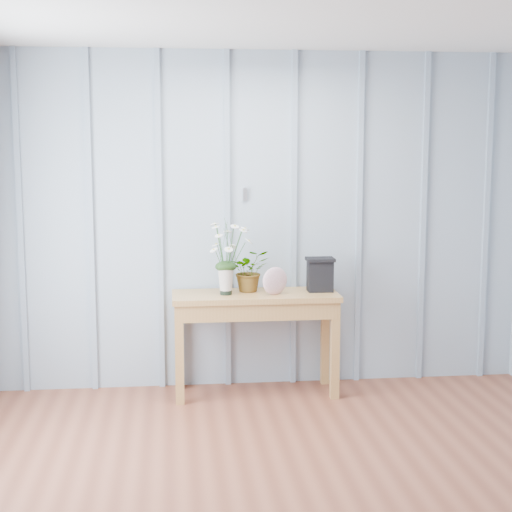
{
  "coord_description": "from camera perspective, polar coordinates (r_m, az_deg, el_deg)",
  "views": [
    {
      "loc": [
        -0.67,
        -3.55,
        1.83
      ],
      "look_at": [
        -0.07,
        1.94,
        1.03
      ],
      "focal_mm": 55.0,
      "sensor_mm": 36.0,
      "label": 1
    }
  ],
  "objects": [
    {
      "name": "felt_disc_vessel",
      "position": [
        5.61,
        1.39,
        -1.82
      ],
      "size": [
        0.21,
        0.13,
        0.2
      ],
      "primitive_type": "ellipsoid",
      "rotation": [
        0.0,
        0.0,
        0.41
      ],
      "color": "#9C5074",
      "rests_on": "sideboard"
    },
    {
      "name": "daisy_vase",
      "position": [
        5.58,
        -2.22,
        0.53
      ],
      "size": [
        0.37,
        0.28,
        0.53
      ],
      "color": "black",
      "rests_on": "sideboard"
    },
    {
      "name": "carved_box",
      "position": [
        5.75,
        4.68,
        -1.33
      ],
      "size": [
        0.21,
        0.16,
        0.25
      ],
      "color": "black",
      "rests_on": "sideboard"
    },
    {
      "name": "room_shell",
      "position": [
        4.51,
        2.33,
        10.22
      ],
      "size": [
        4.0,
        4.5,
        2.5
      ],
      "color": "#99A9B9",
      "rests_on": "ground"
    },
    {
      "name": "spider_plant",
      "position": [
        5.73,
        -0.47,
        -1.06
      ],
      "size": [
        0.31,
        0.28,
        0.31
      ],
      "primitive_type": "imported",
      "rotation": [
        0.0,
        0.0,
        0.14
      ],
      "color": "#173512",
      "rests_on": "sideboard"
    },
    {
      "name": "sideboard",
      "position": [
        5.7,
        -0.06,
        -3.85
      ],
      "size": [
        1.2,
        0.45,
        0.75
      ],
      "color": "#A4753C",
      "rests_on": "ground"
    }
  ]
}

